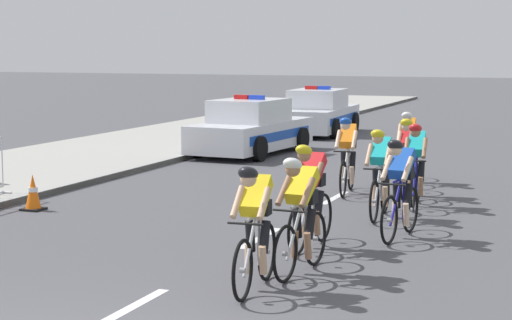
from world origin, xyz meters
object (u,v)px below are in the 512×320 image
at_px(cyclist_third, 310,194).
at_px(cyclist_seventh, 347,154).
at_px(traffic_cone_near, 33,193).
at_px(police_car_second, 318,114).
at_px(cyclist_sixth, 416,164).
at_px(cyclist_fifth, 380,172).
at_px(cyclist_ninth, 408,146).
at_px(cyclist_eighth, 408,156).
at_px(police_car_nearest, 251,129).
at_px(cyclist_fourth, 400,187).
at_px(cyclist_lead, 255,226).
at_px(cyclist_second, 300,213).

relative_size(cyclist_third, cyclist_seventh, 1.00).
distance_m(cyclist_third, traffic_cone_near, 5.67).
bearing_deg(police_car_second, cyclist_third, -72.99).
height_order(cyclist_sixth, police_car_second, police_car_second).
relative_size(cyclist_third, cyclist_fifth, 1.00).
height_order(cyclist_third, cyclist_ninth, same).
xyz_separation_m(cyclist_fifth, cyclist_sixth, (0.34, 1.34, 0.00)).
bearing_deg(cyclist_third, police_car_second, 107.01).
distance_m(cyclist_seventh, cyclist_eighth, 1.17).
distance_m(cyclist_eighth, cyclist_ninth, 1.82).
distance_m(cyclist_eighth, police_car_second, 12.70).
relative_size(cyclist_fifth, police_car_nearest, 0.38).
xyz_separation_m(cyclist_sixth, cyclist_ninth, (-0.76, 2.87, 0.00)).
bearing_deg(cyclist_third, cyclist_fifth, 82.21).
bearing_deg(cyclist_eighth, police_car_nearest, 134.77).
bearing_deg(cyclist_fifth, police_car_nearest, 124.64).
relative_size(cyclist_sixth, police_car_second, 0.39).
xyz_separation_m(cyclist_fourth, cyclist_eighth, (-0.72, 3.97, 0.00)).
relative_size(police_car_second, traffic_cone_near, 6.97).
bearing_deg(cyclist_sixth, cyclist_seventh, 148.57).
bearing_deg(police_car_second, cyclist_ninth, -62.68).
relative_size(cyclist_lead, cyclist_ninth, 1.00).
relative_size(cyclist_fifth, cyclist_eighth, 1.00).
distance_m(cyclist_second, cyclist_third, 1.52).
height_order(cyclist_lead, cyclist_fourth, same).
relative_size(police_car_nearest, police_car_second, 1.01).
relative_size(cyclist_second, cyclist_third, 1.00).
xyz_separation_m(cyclist_seventh, police_car_second, (-4.24, 11.65, -0.11)).
relative_size(cyclist_fourth, cyclist_eighth, 1.00).
distance_m(cyclist_lead, cyclist_second, 0.99).
height_order(cyclist_sixth, traffic_cone_near, cyclist_sixth).
xyz_separation_m(cyclist_fifth, cyclist_seventh, (-1.20, 2.28, 0.00)).
distance_m(cyclist_second, cyclist_eighth, 6.58).
bearing_deg(cyclist_fifth, cyclist_eighth, 90.95).
bearing_deg(police_car_second, cyclist_lead, -74.79).
relative_size(cyclist_third, police_car_nearest, 0.38).
xyz_separation_m(cyclist_eighth, police_car_second, (-5.40, 11.49, -0.11)).
bearing_deg(cyclist_ninth, police_car_nearest, 143.84).
height_order(cyclist_fourth, cyclist_fifth, same).
bearing_deg(cyclist_lead, cyclist_ninth, 90.96).
relative_size(cyclist_fourth, police_car_nearest, 0.38).
xyz_separation_m(cyclist_third, cyclist_fourth, (1.05, 1.14, 0.00)).
bearing_deg(cyclist_third, cyclist_second, -76.89).
bearing_deg(cyclist_second, traffic_cone_near, 155.52).
bearing_deg(cyclist_eighth, cyclist_ninth, 102.12).
bearing_deg(cyclist_eighth, cyclist_seventh, -172.51).
bearing_deg(cyclist_seventh, police_car_nearest, 127.13).
relative_size(cyclist_second, cyclist_fifth, 1.00).
bearing_deg(traffic_cone_near, cyclist_sixth, 24.30).
xyz_separation_m(cyclist_fourth, cyclist_ninth, (-1.10, 5.74, 0.00)).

